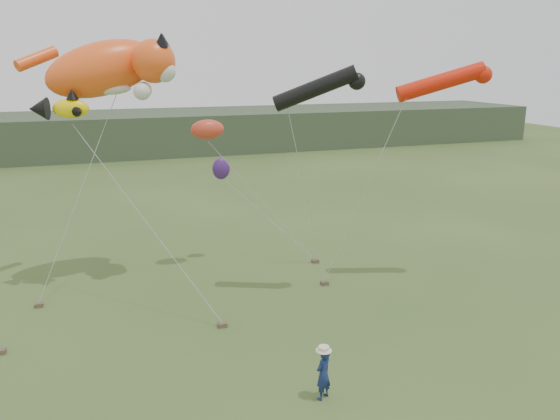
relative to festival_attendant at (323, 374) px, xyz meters
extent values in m
plane|color=#385123|center=(-0.91, 1.86, -0.74)|extent=(120.00, 120.00, 0.00)
cube|color=#2D3D28|center=(-0.91, 46.86, 1.26)|extent=(90.00, 12.00, 4.00)
imported|color=navy|center=(0.00, 0.00, 0.00)|extent=(0.65, 0.58, 1.49)
cube|color=brown|center=(-7.87, 8.90, -0.67)|extent=(0.30, 0.24, 0.16)
cube|color=brown|center=(-1.65, 5.03, -0.67)|extent=(0.30, 0.24, 0.16)
cube|color=brown|center=(3.25, 7.33, -0.67)|extent=(0.30, 0.24, 0.16)
cube|color=brown|center=(-8.75, 5.52, -0.67)|extent=(0.30, 0.24, 0.16)
cube|color=brown|center=(3.88, 9.89, -0.67)|extent=(0.30, 0.24, 0.16)
ellipsoid|color=#FE5719|center=(-4.78, 11.34, 8.00)|extent=(5.18, 2.89, 3.11)
sphere|color=#FE5719|center=(-2.90, 10.40, 8.28)|extent=(1.70, 1.70, 1.70)
cone|color=black|center=(-2.61, 9.93, 9.08)|extent=(0.53, 0.64, 0.64)
cone|color=black|center=(-2.43, 10.87, 9.08)|extent=(0.53, 0.61, 0.60)
sphere|color=silver|center=(-2.52, 10.11, 7.90)|extent=(0.85, 0.85, 0.85)
ellipsoid|color=silver|center=(-4.59, 11.06, 7.24)|extent=(1.66, 0.83, 0.52)
sphere|color=silver|center=(-3.46, 9.83, 7.15)|extent=(0.66, 0.66, 0.66)
sphere|color=silver|center=(-3.27, 11.15, 7.15)|extent=(0.66, 0.66, 0.66)
cylinder|color=#FE5719|center=(-7.23, 12.09, 8.37)|extent=(1.76, 1.29, 1.02)
ellipsoid|color=#FFDF07|center=(-6.10, 10.32, 6.53)|extent=(1.45, 0.85, 0.73)
cone|color=black|center=(-7.26, 10.61, 6.53)|extent=(0.84, 0.99, 0.87)
cone|color=black|center=(-6.00, 10.32, 7.07)|extent=(0.49, 0.49, 0.39)
cone|color=black|center=(-5.80, 9.83, 6.44)|extent=(0.51, 0.54, 0.39)
cone|color=black|center=(-5.80, 10.80, 6.44)|extent=(0.51, 0.54, 0.39)
cylinder|color=black|center=(2.47, 6.83, 7.31)|extent=(3.11, 1.88, 1.71)
sphere|color=black|center=(3.90, 6.32, 7.56)|extent=(0.63, 0.63, 0.63)
cylinder|color=red|center=(7.79, 6.75, 7.48)|extent=(3.52, 1.73, 1.60)
sphere|color=red|center=(9.35, 6.19, 7.76)|extent=(0.69, 0.69, 0.69)
ellipsoid|color=red|center=(-0.71, 11.11, 5.46)|extent=(1.45, 0.84, 0.84)
ellipsoid|color=#411E68|center=(0.00, 11.85, 3.58)|extent=(0.81, 0.54, 0.99)
camera|label=1|loc=(-5.41, -12.09, 8.18)|focal=35.00mm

